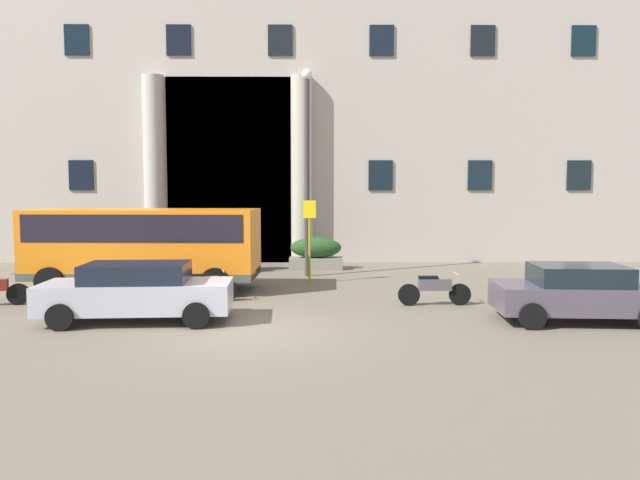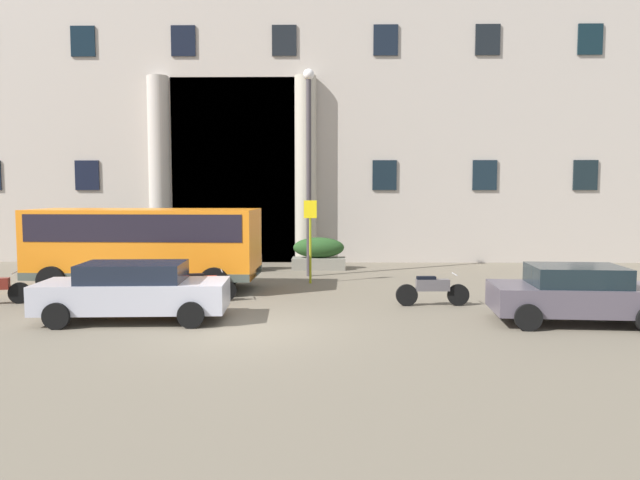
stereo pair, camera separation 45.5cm
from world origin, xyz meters
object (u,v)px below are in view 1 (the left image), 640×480
(hedge_planter_far_west, at_px, (316,254))
(hedge_planter_west, at_px, (237,250))
(lamppost_plaza_centre, at_px, (307,157))
(bus_stop_sign, at_px, (310,233))
(motorcycle_far_end, at_px, (433,289))
(parked_sedan_far, at_px, (578,293))
(orange_minibus, at_px, (145,242))
(scooter_by_planter, at_px, (201,287))
(parked_hatchback_near, at_px, (137,291))
(hedge_planter_east, at_px, (124,251))

(hedge_planter_far_west, bearing_deg, hedge_planter_west, -170.93)
(lamppost_plaza_centre, bearing_deg, bus_stop_sign, -86.49)
(bus_stop_sign, relative_size, motorcycle_far_end, 1.40)
(parked_sedan_far, xyz_separation_m, motorcycle_far_end, (-3.09, 2.13, -0.26))
(orange_minibus, relative_size, lamppost_plaza_centre, 0.95)
(bus_stop_sign, distance_m, scooter_by_planter, 4.83)
(motorcycle_far_end, bearing_deg, bus_stop_sign, 128.93)
(motorcycle_far_end, height_order, scooter_by_planter, same)
(parked_hatchback_near, height_order, motorcycle_far_end, parked_hatchback_near)
(hedge_planter_west, bearing_deg, parked_sedan_far, -44.83)
(parked_hatchback_near, bearing_deg, parked_sedan_far, -3.69)
(bus_stop_sign, xyz_separation_m, hedge_planter_east, (-7.49, 3.64, -0.98))
(hedge_planter_east, xyz_separation_m, hedge_planter_west, (4.59, -0.37, 0.06))
(hedge_planter_west, bearing_deg, orange_minibus, -116.03)
(orange_minibus, height_order, parked_hatchback_near, orange_minibus)
(hedge_planter_far_west, xyz_separation_m, lamppost_plaza_centre, (-0.33, -2.01, 3.79))
(orange_minibus, height_order, bus_stop_sign, bus_stop_sign)
(hedge_planter_far_west, height_order, scooter_by_planter, hedge_planter_far_west)
(parked_hatchback_near, xyz_separation_m, parked_sedan_far, (10.67, -0.11, -0.02))
(orange_minibus, xyz_separation_m, lamppost_plaza_centre, (5.09, 3.21, 2.85))
(hedge_planter_west, distance_m, lamppost_plaza_centre, 4.78)
(parked_sedan_far, height_order, motorcycle_far_end, parked_sedan_far)
(lamppost_plaza_centre, bearing_deg, hedge_planter_east, 165.66)
(hedge_planter_west, distance_m, hedge_planter_far_west, 3.16)
(motorcycle_far_end, distance_m, scooter_by_planter, 6.52)
(hedge_planter_east, height_order, parked_hatchback_near, hedge_planter_east)
(motorcycle_far_end, bearing_deg, hedge_planter_west, 129.23)
(scooter_by_planter, bearing_deg, parked_sedan_far, -28.47)
(hedge_planter_east, bearing_deg, lamppost_plaza_centre, -14.34)
(hedge_planter_west, distance_m, motorcycle_far_end, 9.65)
(hedge_planter_east, bearing_deg, parked_hatchback_near, -70.75)
(parked_sedan_far, xyz_separation_m, lamppost_plaza_centre, (-6.65, 7.87, 3.69))
(hedge_planter_east, bearing_deg, parked_sedan_far, -34.82)
(parked_sedan_far, relative_size, motorcycle_far_end, 1.98)
(hedge_planter_east, relative_size, hedge_planter_west, 1.26)
(parked_hatchback_near, distance_m, parked_sedan_far, 10.67)
(hedge_planter_east, xyz_separation_m, motorcycle_far_end, (10.95, -7.63, -0.31))
(scooter_by_planter, distance_m, lamppost_plaza_centre, 7.22)
(orange_minibus, height_order, parked_sedan_far, orange_minibus)
(orange_minibus, distance_m, parked_sedan_far, 12.67)
(scooter_by_planter, bearing_deg, bus_stop_sign, 35.82)
(orange_minibus, height_order, lamppost_plaza_centre, lamppost_plaza_centre)
(parked_sedan_far, bearing_deg, hedge_planter_west, 139.21)
(parked_hatchback_near, bearing_deg, bus_stop_sign, 52.47)
(parked_hatchback_near, bearing_deg, hedge_planter_west, 79.38)
(hedge_planter_far_west, distance_m, scooter_by_planter, 7.99)
(parked_hatchback_near, xyz_separation_m, scooter_by_planter, (1.07, 2.49, -0.28))
(motorcycle_far_end, relative_size, lamppost_plaza_centre, 0.27)
(parked_sedan_far, bearing_deg, orange_minibus, 162.38)
(hedge_planter_far_west, distance_m, parked_hatchback_near, 10.69)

